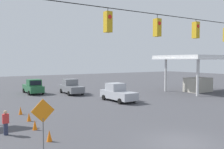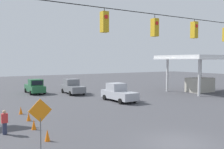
{
  "view_description": "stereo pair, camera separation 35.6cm",
  "coord_description": "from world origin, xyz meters",
  "px_view_note": "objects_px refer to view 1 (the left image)",
  "views": [
    {
      "loc": [
        11.14,
        10.14,
        4.88
      ],
      "look_at": [
        -1.41,
        -9.86,
        3.53
      ],
      "focal_mm": 40.0,
      "sensor_mm": 36.0,
      "label": 1
    },
    {
      "loc": [
        10.84,
        10.33,
        4.88
      ],
      "look_at": [
        -1.41,
        -9.86,
        3.53
      ],
      "focal_mm": 40.0,
      "sensor_mm": 36.0,
      "label": 2
    }
  ],
  "objects_px": {
    "overhead_signal_span": "(177,54)",
    "gas_station": "(198,65)",
    "pickup_truck_silver_oncoming_far": "(118,93)",
    "pedestrian": "(6,123)",
    "traffic_cone_fourth": "(21,111)",
    "traffic_cone_second": "(35,125)",
    "traffic_cone_nearest": "(49,136)",
    "pickup_truck_grey_oncoming_deep": "(71,87)",
    "work_zone_sign": "(43,115)",
    "traffic_cone_third": "(29,117)",
    "pickup_truck_green_withflow_deep": "(33,87)"
  },
  "relations": [
    {
      "from": "traffic_cone_third",
      "to": "traffic_cone_fourth",
      "type": "height_order",
      "value": "same"
    },
    {
      "from": "traffic_cone_nearest",
      "to": "traffic_cone_fourth",
      "type": "distance_m",
      "value": 8.69
    },
    {
      "from": "overhead_signal_span",
      "to": "pedestrian",
      "type": "distance_m",
      "value": 11.74
    },
    {
      "from": "gas_station",
      "to": "traffic_cone_third",
      "type": "bearing_deg",
      "value": 11.06
    },
    {
      "from": "traffic_cone_fourth",
      "to": "pedestrian",
      "type": "relative_size",
      "value": 0.44
    },
    {
      "from": "pedestrian",
      "to": "gas_station",
      "type": "bearing_deg",
      "value": -164.25
    },
    {
      "from": "pickup_truck_silver_oncoming_far",
      "to": "traffic_cone_fourth",
      "type": "distance_m",
      "value": 11.62
    },
    {
      "from": "pickup_truck_grey_oncoming_deep",
      "to": "work_zone_sign",
      "type": "xyz_separation_m",
      "value": [
        10.32,
        20.76,
        1.01
      ]
    },
    {
      "from": "pickup_truck_grey_oncoming_deep",
      "to": "work_zone_sign",
      "type": "distance_m",
      "value": 23.2
    },
    {
      "from": "traffic_cone_second",
      "to": "traffic_cone_third",
      "type": "height_order",
      "value": "same"
    },
    {
      "from": "pickup_truck_silver_oncoming_far",
      "to": "pedestrian",
      "type": "xyz_separation_m",
      "value": [
        13.67,
        7.42,
        -0.17
      ]
    },
    {
      "from": "traffic_cone_fourth",
      "to": "pickup_truck_grey_oncoming_deep",
      "type": "bearing_deg",
      "value": -131.39
    },
    {
      "from": "traffic_cone_fourth",
      "to": "traffic_cone_second",
      "type": "bearing_deg",
      "value": 87.57
    },
    {
      "from": "pickup_truck_green_withflow_deep",
      "to": "pedestrian",
      "type": "height_order",
      "value": "pickup_truck_green_withflow_deep"
    },
    {
      "from": "traffic_cone_second",
      "to": "traffic_cone_fourth",
      "type": "relative_size",
      "value": 1.0
    },
    {
      "from": "pickup_truck_green_withflow_deep",
      "to": "pickup_truck_silver_oncoming_far",
      "type": "relative_size",
      "value": 0.97
    },
    {
      "from": "overhead_signal_span",
      "to": "pickup_truck_silver_oncoming_far",
      "type": "relative_size",
      "value": 3.88
    },
    {
      "from": "overhead_signal_span",
      "to": "gas_station",
      "type": "xyz_separation_m",
      "value": [
        -20.62,
        -15.01,
        -1.15
      ]
    },
    {
      "from": "traffic_cone_third",
      "to": "traffic_cone_second",
      "type": "bearing_deg",
      "value": 84.38
    },
    {
      "from": "overhead_signal_span",
      "to": "traffic_cone_second",
      "type": "height_order",
      "value": "overhead_signal_span"
    },
    {
      "from": "traffic_cone_third",
      "to": "pickup_truck_grey_oncoming_deep",
      "type": "bearing_deg",
      "value": -124.53
    },
    {
      "from": "traffic_cone_third",
      "to": "overhead_signal_span",
      "type": "bearing_deg",
      "value": 122.72
    },
    {
      "from": "traffic_cone_second",
      "to": "traffic_cone_fourth",
      "type": "xyz_separation_m",
      "value": [
        -0.24,
        -5.7,
        0.0
      ]
    },
    {
      "from": "pickup_truck_grey_oncoming_deep",
      "to": "pickup_truck_green_withflow_deep",
      "type": "distance_m",
      "value": 5.57
    },
    {
      "from": "traffic_cone_nearest",
      "to": "traffic_cone_third",
      "type": "relative_size",
      "value": 1.0
    },
    {
      "from": "traffic_cone_second",
      "to": "gas_station",
      "type": "bearing_deg",
      "value": -163.54
    },
    {
      "from": "pickup_truck_grey_oncoming_deep",
      "to": "gas_station",
      "type": "relative_size",
      "value": 0.49
    },
    {
      "from": "gas_station",
      "to": "pedestrian",
      "type": "distance_m",
      "value": 30.4
    },
    {
      "from": "pickup_truck_grey_oncoming_deep",
      "to": "work_zone_sign",
      "type": "relative_size",
      "value": 1.9
    },
    {
      "from": "pickup_truck_silver_oncoming_far",
      "to": "traffic_cone_second",
      "type": "height_order",
      "value": "pickup_truck_silver_oncoming_far"
    },
    {
      "from": "pickup_truck_grey_oncoming_deep",
      "to": "traffic_cone_nearest",
      "type": "xyz_separation_m",
      "value": [
        9.52,
        19.28,
        -0.62
      ]
    },
    {
      "from": "pickup_truck_green_withflow_deep",
      "to": "traffic_cone_fourth",
      "type": "distance_m",
      "value": 14.49
    },
    {
      "from": "traffic_cone_second",
      "to": "gas_station",
      "type": "distance_m",
      "value": 28.57
    },
    {
      "from": "pickup_truck_green_withflow_deep",
      "to": "traffic_cone_third",
      "type": "relative_size",
      "value": 7.27
    },
    {
      "from": "traffic_cone_fourth",
      "to": "traffic_cone_nearest",
      "type": "bearing_deg",
      "value": 88.84
    },
    {
      "from": "traffic_cone_nearest",
      "to": "pickup_truck_green_withflow_deep",
      "type": "bearing_deg",
      "value": -102.31
    },
    {
      "from": "pickup_truck_silver_oncoming_far",
      "to": "traffic_cone_fourth",
      "type": "relative_size",
      "value": 7.47
    },
    {
      "from": "overhead_signal_span",
      "to": "traffic_cone_fourth",
      "type": "bearing_deg",
      "value": -63.61
    },
    {
      "from": "traffic_cone_nearest",
      "to": "pedestrian",
      "type": "height_order",
      "value": "pedestrian"
    },
    {
      "from": "traffic_cone_third",
      "to": "gas_station",
      "type": "relative_size",
      "value": 0.06
    },
    {
      "from": "traffic_cone_third",
      "to": "traffic_cone_fourth",
      "type": "distance_m",
      "value": 2.94
    },
    {
      "from": "traffic_cone_nearest",
      "to": "traffic_cone_second",
      "type": "relative_size",
      "value": 1.0
    },
    {
      "from": "traffic_cone_nearest",
      "to": "traffic_cone_fourth",
      "type": "height_order",
      "value": "same"
    },
    {
      "from": "traffic_cone_nearest",
      "to": "overhead_signal_span",
      "type": "bearing_deg",
      "value": 148.25
    },
    {
      "from": "traffic_cone_fourth",
      "to": "gas_station",
      "type": "height_order",
      "value": "gas_station"
    },
    {
      "from": "work_zone_sign",
      "to": "overhead_signal_span",
      "type": "bearing_deg",
      "value": 160.79
    },
    {
      "from": "traffic_cone_nearest",
      "to": "pedestrian",
      "type": "bearing_deg",
      "value": -54.63
    },
    {
      "from": "overhead_signal_span",
      "to": "work_zone_sign",
      "type": "bearing_deg",
      "value": -19.21
    },
    {
      "from": "traffic_cone_nearest",
      "to": "gas_station",
      "type": "distance_m",
      "value": 29.48
    },
    {
      "from": "traffic_cone_second",
      "to": "pedestrian",
      "type": "xyz_separation_m",
      "value": [
        1.93,
        0.18,
        0.45
      ]
    }
  ]
}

